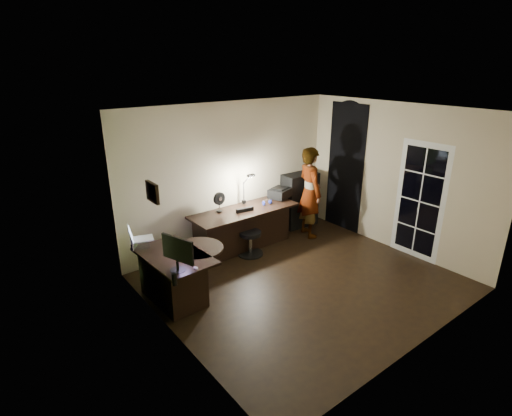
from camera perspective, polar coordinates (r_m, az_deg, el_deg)
floor at (r=6.62m, az=6.72°, el=-10.44°), size 4.50×4.00×0.01m
ceiling at (r=5.74m, az=7.85°, el=13.54°), size 4.50×4.00×0.01m
wall_back at (r=7.52m, az=-3.56°, el=4.75°), size 4.50×0.01×2.70m
wall_front at (r=4.95m, az=23.81°, el=-5.55°), size 4.50×0.01×2.70m
wall_left at (r=4.83m, az=-12.27°, el=-4.84°), size 0.01×4.00×2.70m
wall_right at (r=7.74m, az=19.25°, el=4.08°), size 0.01×4.00×2.70m
green_wall_overlay at (r=4.83m, az=-12.11°, el=-4.79°), size 0.00×4.00×2.70m
arched_doorway at (r=8.39m, az=12.65°, el=5.58°), size 0.01×0.90×2.60m
french_door at (r=7.54m, az=22.34°, el=0.87°), size 0.02×0.92×2.10m
framed_picture at (r=5.05m, az=-14.59°, el=2.19°), size 0.04×0.30×0.25m
desk_left at (r=6.09m, az=-11.38°, el=-9.61°), size 0.84×1.30×0.73m
desk_right at (r=7.50m, az=-1.60°, el=-3.04°), size 2.09×0.74×0.78m
cabinet at (r=8.55m, az=6.24°, el=1.15°), size 0.79×0.42×1.15m
laptop_stand at (r=6.28m, az=-16.26°, el=-4.92°), size 0.33×0.30×0.11m
laptop at (r=6.22m, az=-16.08°, el=-3.30°), size 0.43×0.42×0.24m
monitor at (r=5.43m, az=-11.22°, el=-7.16°), size 0.27×0.54×0.35m
mouse at (r=5.50m, az=-8.60°, el=-8.49°), size 0.09×0.10×0.03m
phone at (r=5.86m, az=-12.13°, el=-6.98°), size 0.11×0.15×0.01m
pen at (r=6.11m, az=-13.07°, el=-5.89°), size 0.10×0.12×0.01m
speaker at (r=5.16m, az=-11.58°, el=-9.93°), size 0.08×0.08×0.16m
notepad at (r=5.84m, az=-7.54°, el=-6.76°), size 0.17×0.23×0.01m
desk_fan at (r=7.21m, az=-5.29°, el=0.90°), size 0.25×0.16×0.36m
headphones at (r=7.57m, az=1.57°, el=0.88°), size 0.20×0.11×0.09m
printer at (r=7.97m, az=3.46°, el=2.24°), size 0.52×0.46×0.19m
desk_lamp at (r=7.53m, az=-1.77°, el=3.05°), size 0.24×0.33×0.66m
office_chair at (r=7.24m, az=-0.84°, el=-3.61°), size 0.54×0.54×0.85m
person at (r=7.98m, az=7.69°, el=2.21°), size 0.59×0.74×1.82m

